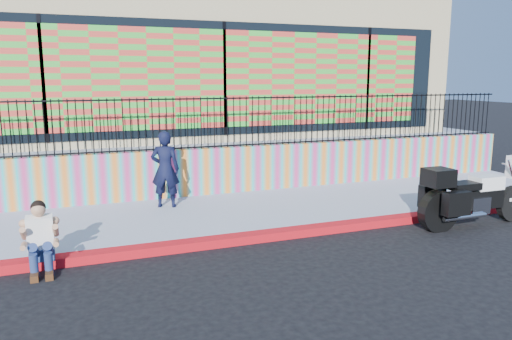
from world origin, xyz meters
name	(u,v)px	position (x,y,z in m)	size (l,w,h in m)	color
ground	(293,236)	(0.00, 0.00, 0.00)	(90.00, 90.00, 0.00)	black
red_curb	(293,232)	(0.00, 0.00, 0.07)	(16.00, 0.30, 0.15)	#BA0D14
sidewalk	(261,210)	(0.00, 1.65, 0.07)	(16.00, 3.00, 0.15)	#919AAF
mural_wall	(236,169)	(0.00, 3.25, 0.70)	(16.00, 0.20, 1.10)	#D7387E
metal_fence	(236,122)	(0.00, 3.25, 1.85)	(15.80, 0.04, 1.20)	black
elevated_platform	(188,146)	(0.00, 8.35, 0.62)	(16.00, 10.00, 1.25)	#919AAF
storefront_building	(187,66)	(0.00, 8.13, 3.25)	(14.00, 8.06, 4.00)	tan
police_motorcycle	(476,192)	(3.60, -0.69, 0.68)	(2.61, 0.86, 1.62)	black
police_officer	(165,169)	(-1.88, 2.42, 0.97)	(0.60, 0.39, 1.64)	black
seated_man	(41,244)	(-4.27, -0.23, 0.45)	(0.54, 0.71, 1.06)	navy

